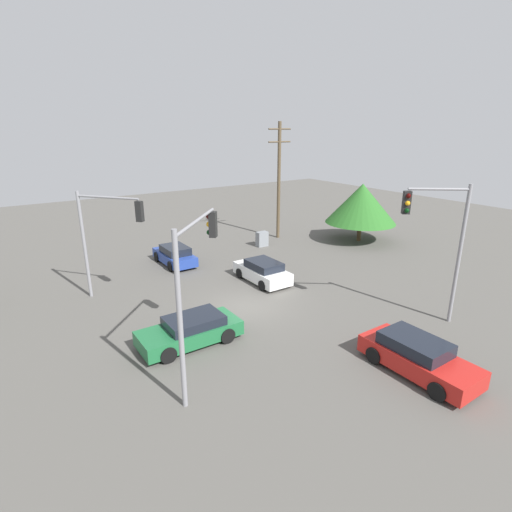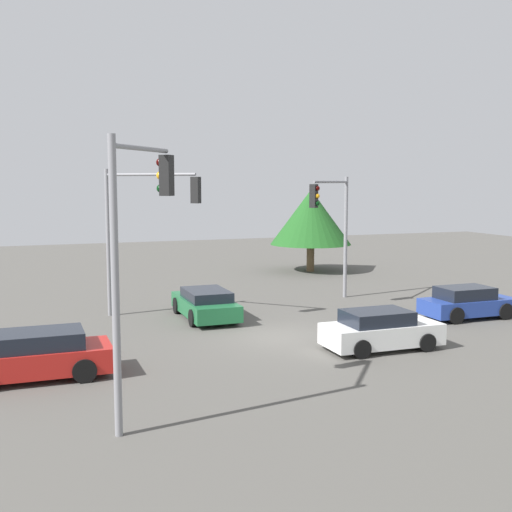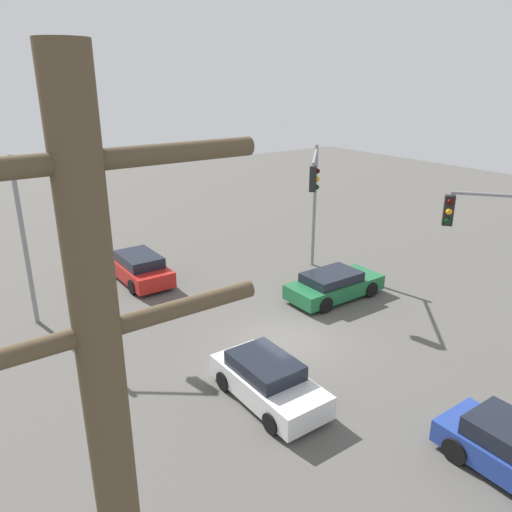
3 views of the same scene
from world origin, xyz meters
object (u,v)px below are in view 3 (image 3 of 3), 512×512
at_px(traffic_signal_main, 47,214).
at_px(traffic_signal_aux, 512,244).
at_px(traffic_signal_cross, 314,191).
at_px(sedan_white, 268,381).
at_px(sedan_red, 138,267).
at_px(sedan_green, 334,285).

bearing_deg(traffic_signal_main, traffic_signal_aux, -5.42).
xyz_separation_m(traffic_signal_main, traffic_signal_aux, (12.19, -11.43, -0.44)).
relative_size(traffic_signal_main, traffic_signal_cross, 1.08).
height_order(sedan_white, traffic_signal_aux, traffic_signal_aux).
height_order(traffic_signal_main, traffic_signal_cross, traffic_signal_main).
relative_size(sedan_red, traffic_signal_aux, 0.76).
bearing_deg(traffic_signal_cross, sedan_white, -5.10).
distance_m(traffic_signal_main, traffic_signal_cross, 11.70).
height_order(sedan_green, traffic_signal_cross, traffic_signal_cross).
bearing_deg(sedan_red, sedan_green, -47.76).
bearing_deg(sedan_red, traffic_signal_main, -151.40).
height_order(sedan_red, traffic_signal_main, traffic_signal_main).
bearing_deg(traffic_signal_main, sedan_green, 14.17).
xyz_separation_m(traffic_signal_cross, traffic_signal_aux, (0.70, -9.22, -0.23)).
bearing_deg(sedan_white, traffic_signal_cross, -138.80).
xyz_separation_m(sedan_green, traffic_signal_main, (-10.69, 4.66, 3.94)).
bearing_deg(sedan_red, traffic_signal_cross, -32.49).
relative_size(traffic_signal_main, traffic_signal_aux, 1.13).
bearing_deg(sedan_green, traffic_signal_aux, 12.52).
height_order(sedan_white, traffic_signal_main, traffic_signal_main).
xyz_separation_m(sedan_green, traffic_signal_cross, (0.80, 2.45, 3.74)).
relative_size(sedan_red, sedan_green, 1.01).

